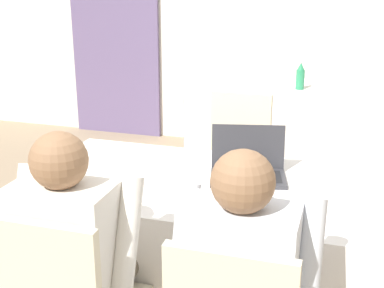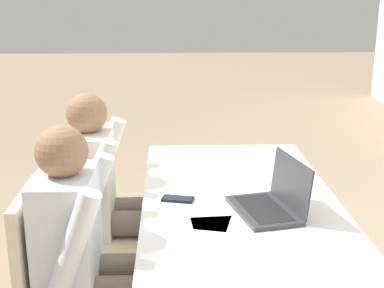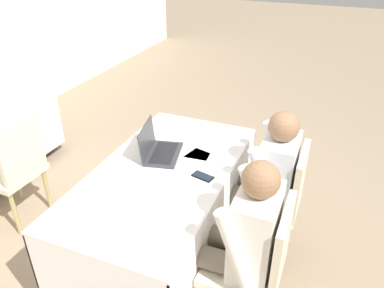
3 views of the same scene
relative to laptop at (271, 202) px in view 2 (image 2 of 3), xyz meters
The scene contains 10 objects.
conference_table_near 0.31m from the laptop, 147.16° to the right, with size 1.63×0.86×0.75m.
laptop is the anchor object (origin of this frame).
cell_phone 0.42m from the laptop, 110.24° to the right, with size 0.10×0.15×0.01m.
paper_beside_laptop 0.32m from the laptop, behind, with size 0.26×0.33×0.00m.
paper_centre_table 0.33m from the laptop, 80.64° to the right, with size 0.28×0.34×0.00m.
paper_left_edge 0.24m from the laptop, 53.06° to the right, with size 0.23×0.31×0.00m.
chair_near_left 1.02m from the laptop, 119.81° to the right, with size 0.44×0.44×0.91m.
chair_near_right 0.91m from the laptop, 80.58° to the right, with size 0.44×0.44×0.91m.
person_checkered_shirt 0.90m from the laptop, 123.12° to the right, with size 0.50×0.52×1.17m.
person_white_shirt 0.77m from the laptop, 79.30° to the right, with size 0.50×0.52×1.17m.
Camera 2 is at (2.23, -0.30, 1.66)m, focal length 50.00 mm.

